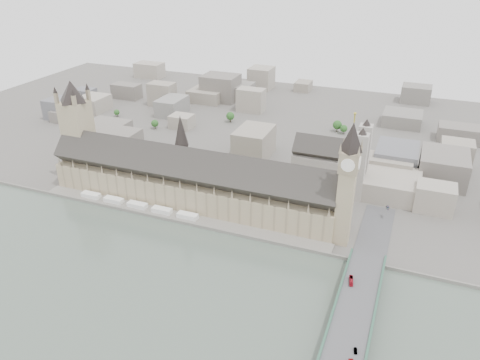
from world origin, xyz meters
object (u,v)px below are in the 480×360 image
at_px(palace_of_westminster, 190,181).
at_px(westminster_bridge, 351,327).
at_px(victoria_tower, 77,127).
at_px(red_bus_north, 351,281).
at_px(westminster_abbey, 332,165).
at_px(car_silver, 356,351).
at_px(car_approach, 388,208).
at_px(elizabeth_tower, 348,176).

distance_m(palace_of_westminster, westminster_bridge, 195.05).
distance_m(victoria_tower, red_bus_north, 291.65).
bearing_deg(westminster_abbey, westminster_bridge, -74.36).
bearing_deg(victoria_tower, westminster_abbey, 16.50).
distance_m(westminster_abbey, car_silver, 214.39).
relative_size(westminster_bridge, red_bus_north, 32.69).
bearing_deg(westminster_abbey, car_approach, -33.45).
height_order(elizabeth_tower, victoria_tower, elizabeth_tower).
bearing_deg(westminster_bridge, car_approach, 87.61).
bearing_deg(victoria_tower, elizabeth_tower, -3.96).
relative_size(elizabeth_tower, red_bus_north, 10.81).
relative_size(elizabeth_tower, car_silver, 23.72).
bearing_deg(car_silver, palace_of_westminster, 128.67).
height_order(elizabeth_tower, westminster_abbey, elizabeth_tower).
bearing_deg(westminster_bridge, elizabeth_tower, 104.11).
distance_m(palace_of_westminster, victoria_tower, 126.41).
relative_size(palace_of_westminster, red_bus_north, 26.65).
height_order(westminster_bridge, red_bus_north, red_bus_north).
bearing_deg(palace_of_westminster, car_approach, 12.60).
relative_size(palace_of_westminster, victoria_tower, 2.65).
bearing_deg(victoria_tower, red_bus_north, -15.77).
relative_size(westminster_bridge, car_silver, 71.72).
bearing_deg(car_approach, elizabeth_tower, -134.87).
height_order(westminster_bridge, westminster_abbey, westminster_abbey).
height_order(palace_of_westminster, elizabeth_tower, elizabeth_tower).
bearing_deg(car_silver, red_bus_north, 88.49).
distance_m(westminster_abbey, car_approach, 69.88).
relative_size(palace_of_westminster, car_approach, 46.73).
relative_size(victoria_tower, car_approach, 17.64).
bearing_deg(victoria_tower, westminster_bridge, -21.78).
bearing_deg(car_approach, westminster_bridge, -105.88).
xyz_separation_m(victoria_tower, westminster_abbey, (232.92, 69.00, -30.12)).
relative_size(palace_of_westminster, elizabeth_tower, 2.47).
height_order(elizabeth_tower, car_approach, elizabeth_tower).
relative_size(westminster_abbey, car_silver, 15.01).
bearing_deg(elizabeth_tower, westminster_bridge, -75.89).
bearing_deg(car_silver, elizabeth_tower, 90.69).
relative_size(victoria_tower, westminster_bridge, 0.31).
xyz_separation_m(red_bus_north, car_approach, (12.52, 109.65, -0.56)).
relative_size(palace_of_westminster, westminster_abbey, 3.90).
height_order(elizabeth_tower, red_bus_north, elizabeth_tower).
height_order(palace_of_westminster, victoria_tower, victoria_tower).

